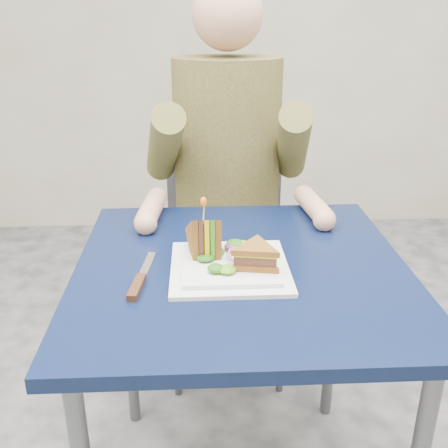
{
  "coord_description": "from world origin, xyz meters",
  "views": [
    {
      "loc": [
        -0.09,
        -1.05,
        1.28
      ],
      "look_at": [
        -0.04,
        0.03,
        0.82
      ],
      "focal_mm": 42.0,
      "sensor_mm": 36.0,
      "label": 1
    }
  ],
  "objects": [
    {
      "name": "diner",
      "position": [
        -0.0,
        0.57,
        0.91
      ],
      "size": [
        0.54,
        0.59,
        0.74
      ],
      "color": "#4B4522",
      "rests_on": "chair"
    },
    {
      "name": "lettuce_spill",
      "position": [
        -0.02,
        -0.01,
        0.76
      ],
      "size": [
        0.15,
        0.13,
        0.02
      ],
      "primitive_type": null,
      "color": "#337A14",
      "rests_on": "plate"
    },
    {
      "name": "fork",
      "position": [
        -0.13,
        -0.02,
        0.73
      ],
      "size": [
        0.04,
        0.18,
        0.01
      ],
      "color": "silver",
      "rests_on": "table"
    },
    {
      "name": "plate",
      "position": [
        -0.03,
        -0.02,
        0.74
      ],
      "size": [
        0.26,
        0.26,
        0.02
      ],
      "color": "white",
      "rests_on": "table"
    },
    {
      "name": "onion_ring",
      "position": [
        -0.01,
        -0.02,
        0.77
      ],
      "size": [
        0.04,
        0.04,
        0.02
      ],
      "primitive_type": "torus",
      "rotation": [
        0.44,
        0.0,
        0.0
      ],
      "color": "#9E4C7A",
      "rests_on": "plate"
    },
    {
      "name": "knife",
      "position": [
        -0.22,
        -0.08,
        0.74
      ],
      "size": [
        0.04,
        0.22,
        0.02
      ],
      "color": "silver",
      "rests_on": "table"
    },
    {
      "name": "toothpick_frill",
      "position": [
        -0.08,
        0.02,
        0.88
      ],
      "size": [
        0.01,
        0.01,
        0.02
      ],
      "primitive_type": "ellipsoid",
      "color": "orange",
      "rests_on": "sandwich_upright"
    },
    {
      "name": "table",
      "position": [
        0.0,
        0.0,
        0.65
      ],
      "size": [
        0.75,
        0.75,
        0.73
      ],
      "color": "black",
      "rests_on": "ground"
    },
    {
      "name": "sandwich_upright",
      "position": [
        -0.08,
        0.02,
        0.78
      ],
      "size": [
        0.09,
        0.14,
        0.14
      ],
      "color": "brown",
      "rests_on": "plate"
    },
    {
      "name": "chair",
      "position": [
        0.0,
        0.68,
        0.54
      ],
      "size": [
        0.42,
        0.4,
        0.93
      ],
      "color": "#47474C",
      "rests_on": "ground"
    },
    {
      "name": "sandwich_flat",
      "position": [
        0.03,
        -0.05,
        0.78
      ],
      "size": [
        0.14,
        0.14,
        0.05
      ],
      "color": "brown",
      "rests_on": "plate"
    },
    {
      "name": "toothpick",
      "position": [
        -0.08,
        0.02,
        0.85
      ],
      "size": [
        0.01,
        0.01,
        0.06
      ],
      "primitive_type": "cylinder",
      "rotation": [
        0.14,
        0.07,
        0.0
      ],
      "color": "tan",
      "rests_on": "sandwich_upright"
    }
  ]
}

